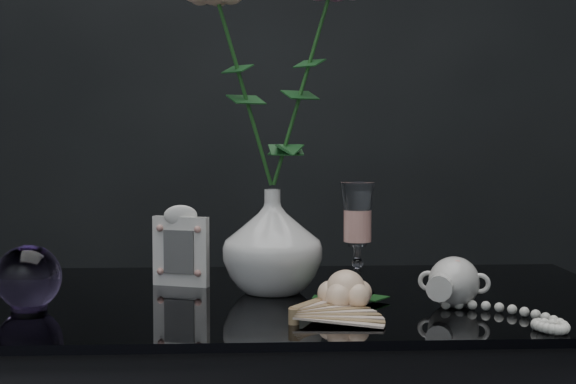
{
  "coord_description": "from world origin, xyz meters",
  "views": [
    {
      "loc": [
        -0.06,
        -1.26,
        1.01
      ],
      "look_at": [
        0.01,
        0.01,
        0.92
      ],
      "focal_mm": 55.0,
      "sensor_mm": 36.0,
      "label": 1
    }
  ],
  "objects_px": {
    "picture_frame": "(181,246)",
    "paperweight": "(29,277)",
    "pearl_jar": "(454,280)",
    "vase": "(272,241)",
    "wine_glass": "(357,239)",
    "loose_rose": "(346,290)"
  },
  "relations": [
    {
      "from": "wine_glass",
      "to": "pearl_jar",
      "type": "height_order",
      "value": "wine_glass"
    },
    {
      "from": "paperweight",
      "to": "pearl_jar",
      "type": "height_order",
      "value": "paperweight"
    },
    {
      "from": "vase",
      "to": "pearl_jar",
      "type": "relative_size",
      "value": 0.61
    },
    {
      "from": "vase",
      "to": "picture_frame",
      "type": "relative_size",
      "value": 1.22
    },
    {
      "from": "wine_glass",
      "to": "loose_rose",
      "type": "relative_size",
      "value": 1.02
    },
    {
      "from": "paperweight",
      "to": "pearl_jar",
      "type": "distance_m",
      "value": 0.6
    },
    {
      "from": "picture_frame",
      "to": "loose_rose",
      "type": "xyz_separation_m",
      "value": [
        0.24,
        -0.21,
        -0.04
      ]
    },
    {
      "from": "vase",
      "to": "pearl_jar",
      "type": "height_order",
      "value": "vase"
    },
    {
      "from": "loose_rose",
      "to": "pearl_jar",
      "type": "xyz_separation_m",
      "value": [
        0.16,
        0.03,
        0.01
      ]
    },
    {
      "from": "wine_glass",
      "to": "loose_rose",
      "type": "distance_m",
      "value": 0.14
    },
    {
      "from": "paperweight",
      "to": "vase",
      "type": "bearing_deg",
      "value": 17.47
    },
    {
      "from": "picture_frame",
      "to": "pearl_jar",
      "type": "bearing_deg",
      "value": -4.43
    },
    {
      "from": "loose_rose",
      "to": "pearl_jar",
      "type": "bearing_deg",
      "value": -11.97
    },
    {
      "from": "picture_frame",
      "to": "vase",
      "type": "bearing_deg",
      "value": -5.56
    },
    {
      "from": "vase",
      "to": "loose_rose",
      "type": "xyz_separation_m",
      "value": [
        0.1,
        -0.14,
        -0.05
      ]
    },
    {
      "from": "picture_frame",
      "to": "loose_rose",
      "type": "relative_size",
      "value": 0.78
    },
    {
      "from": "wine_glass",
      "to": "pearl_jar",
      "type": "relative_size",
      "value": 0.65
    },
    {
      "from": "picture_frame",
      "to": "paperweight",
      "type": "distance_m",
      "value": 0.27
    },
    {
      "from": "vase",
      "to": "wine_glass",
      "type": "height_order",
      "value": "wine_glass"
    },
    {
      "from": "paperweight",
      "to": "wine_glass",
      "type": "bearing_deg",
      "value": 10.61
    },
    {
      "from": "pearl_jar",
      "to": "paperweight",
      "type": "bearing_deg",
      "value": -160.89
    },
    {
      "from": "vase",
      "to": "loose_rose",
      "type": "distance_m",
      "value": 0.18
    }
  ]
}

